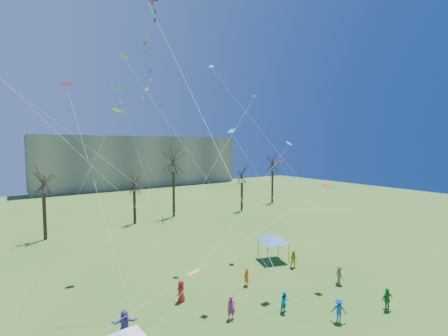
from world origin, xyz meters
TOP-DOWN VIEW (x-y plane):
  - distant_building at (22.00, 82.00)m, footprint 60.00×14.00m
  - bare_tree_row at (5.48, 36.61)m, footprint 69.15×8.81m
  - big_box_kite at (-3.40, 8.83)m, footprint 2.04×8.33m
  - canopy_tent_blue at (11.50, 12.54)m, footprint 3.62×3.62m
  - festival_crowd at (-0.23, 5.03)m, footprint 25.58×11.06m
  - small_kites_aloft at (-0.69, 11.45)m, footprint 31.15×19.69m

SIDE VIEW (x-z plane):
  - festival_crowd at x=-0.23m, z-range -0.06..1.78m
  - canopy_tent_blue at x=11.50m, z-range 0.99..3.84m
  - bare_tree_row at x=5.48m, z-range 1.19..13.50m
  - distant_building at x=22.00m, z-range 0.00..15.00m
  - small_kites_aloft at x=-0.69m, z-range -2.73..29.54m
  - big_box_kite at x=-3.40m, z-range 6.16..31.37m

